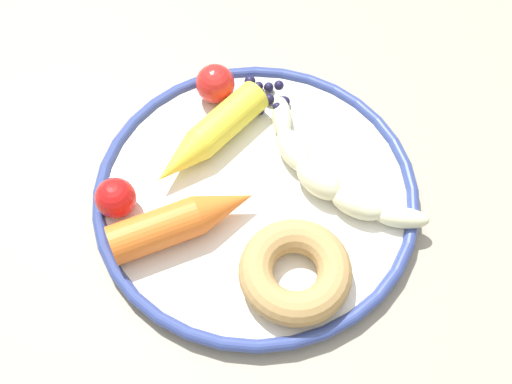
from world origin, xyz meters
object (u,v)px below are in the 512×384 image
plate (256,194)px  tomato_mid (215,84)px  donut (295,272)px  blueberry_pile (261,97)px  dining_table (260,200)px  banana (326,174)px  tomato_near (117,201)px  carrot_orange (184,220)px  carrot_yellow (209,136)px

plate → tomato_mid: tomato_mid is taller
donut → blueberry_pile: donut is taller
donut → dining_table: bearing=170.2°
banana → tomato_near: tomato_near is taller
plate → donut: (0.09, -0.00, 0.02)m
carrot_orange → blueberry_pile: 0.17m
dining_table → plate: 0.09m
banana → carrot_orange: (-0.00, -0.14, 0.01)m
carrot_orange → donut: size_ratio=1.36×
dining_table → plate: size_ratio=4.04×
dining_table → carrot_yellow: carrot_yellow is taller
blueberry_pile → tomato_mid: 0.05m
carrot_orange → carrot_yellow: (-0.08, 0.05, -0.00)m
plate → carrot_orange: (0.01, -0.07, 0.02)m
dining_table → donut: size_ratio=12.71×
plate → carrot_orange: 0.08m
dining_table → tomato_near: 0.18m
blueberry_pile → donut: bearing=-14.4°
donut → blueberry_pile: 0.20m
carrot_yellow → tomato_near: (0.04, -0.10, 0.00)m
carrot_orange → tomato_near: tomato_near is taller
plate → blueberry_pile: size_ratio=5.17×
plate → tomato_near: 0.13m
dining_table → plate: (0.03, -0.02, 0.08)m
plate → banana: size_ratio=1.59×
dining_table → donut: 0.16m
banana → blueberry_pile: (-0.11, -0.02, -0.01)m
donut → tomato_near: tomato_near is taller
carrot_yellow → tomato_near: 0.11m
blueberry_pile → tomato_mid: (-0.02, -0.04, 0.01)m
banana → carrot_orange: size_ratio=1.45×
banana → donut: size_ratio=1.98×
dining_table → carrot_yellow: (-0.03, -0.04, 0.10)m
plate → carrot_yellow: (-0.07, -0.02, 0.02)m
carrot_orange → donut: (0.08, 0.07, -0.00)m
carrot_orange → tomato_near: 0.06m
banana → carrot_orange: carrot_orange is taller
dining_table → blueberry_pile: bearing=157.2°
plate → donut: size_ratio=3.15×
carrot_yellow → tomato_mid: bearing=153.3°
carrot_yellow → donut: bearing=6.6°
plate → donut: donut is taller
plate → banana: 0.07m
banana → carrot_yellow: 0.12m
tomato_mid → dining_table: bearing=7.9°
carrot_yellow → tomato_mid: tomato_mid is taller
dining_table → tomato_near: (0.00, -0.14, 0.10)m
dining_table → blueberry_pile: size_ratio=20.87×
banana → tomato_mid: bearing=-156.7°
plate → carrot_orange: bearing=-81.1°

